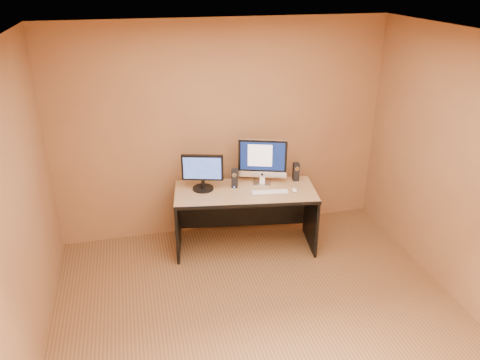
{
  "coord_description": "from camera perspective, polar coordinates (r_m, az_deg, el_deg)",
  "views": [
    {
      "loc": [
        -1.04,
        -3.24,
        3.09
      ],
      "look_at": [
        0.07,
        1.35,
        0.94
      ],
      "focal_mm": 35.0,
      "sensor_mm": 36.0,
      "label": 1
    }
  ],
  "objects": [
    {
      "name": "ceiling",
      "position": [
        3.43,
        4.38,
        16.28
      ],
      "size": [
        4.0,
        4.0,
        0.0
      ],
      "primitive_type": "plane",
      "color": "white",
      "rests_on": "walls"
    },
    {
      "name": "second_monitor",
      "position": [
        5.34,
        -4.59,
        0.93
      ],
      "size": [
        0.53,
        0.36,
        0.42
      ],
      "primitive_type": null,
      "rotation": [
        0.0,
        0.0,
        -0.27
      ],
      "color": "black",
      "rests_on": "desk"
    },
    {
      "name": "cable_b",
      "position": [
        5.66,
        1.78,
        0.13
      ],
      "size": [
        0.08,
        0.17,
        0.01
      ],
      "primitive_type": "cylinder",
      "rotation": [
        1.57,
        0.0,
        -0.41
      ],
      "color": "black",
      "rests_on": "desk"
    },
    {
      "name": "floor",
      "position": [
        4.59,
        3.3,
        -17.78
      ],
      "size": [
        4.0,
        4.0,
        0.0
      ],
      "primitive_type": "plane",
      "color": "brown",
      "rests_on": "ground"
    },
    {
      "name": "cable_a",
      "position": [
        5.67,
        2.92,
        0.15
      ],
      "size": [
        0.07,
        0.22,
        0.01
      ],
      "primitive_type": "cylinder",
      "rotation": [
        1.57,
        0.0,
        0.27
      ],
      "color": "black",
      "rests_on": "desk"
    },
    {
      "name": "desk",
      "position": [
        5.55,
        0.63,
        -4.78
      ],
      "size": [
        1.7,
        0.94,
        0.75
      ],
      "primitive_type": null,
      "rotation": [
        0.0,
        0.0,
        -0.15
      ],
      "color": "tan",
      "rests_on": "ground"
    },
    {
      "name": "keyboard",
      "position": [
        5.33,
        3.7,
        -1.5
      ],
      "size": [
        0.45,
        0.17,
        0.02
      ],
      "primitive_type": "cube",
      "rotation": [
        0.0,
        0.0,
        -0.13
      ],
      "color": "silver",
      "rests_on": "desk"
    },
    {
      "name": "speaker_right",
      "position": [
        5.63,
        6.84,
        1.0
      ],
      "size": [
        0.07,
        0.08,
        0.22
      ],
      "primitive_type": null,
      "rotation": [
        0.0,
        0.0,
        -0.06
      ],
      "color": "black",
      "rests_on": "desk"
    },
    {
      "name": "speaker_left",
      "position": [
        5.42,
        -0.66,
        0.22
      ],
      "size": [
        0.09,
        0.09,
        0.22
      ],
      "primitive_type": null,
      "rotation": [
        0.0,
        0.0,
        -0.34
      ],
      "color": "black",
      "rests_on": "desk"
    },
    {
      "name": "imac",
      "position": [
        5.45,
        2.75,
        2.23
      ],
      "size": [
        0.61,
        0.39,
        0.55
      ],
      "primitive_type": null,
      "rotation": [
        0.0,
        0.0,
        -0.33
      ],
      "color": "silver",
      "rests_on": "desk"
    },
    {
      "name": "mouse",
      "position": [
        5.38,
        6.65,
        -1.22
      ],
      "size": [
        0.06,
        0.11,
        0.04
      ],
      "primitive_type": "ellipsoid",
      "rotation": [
        0.0,
        0.0,
        -0.06
      ],
      "color": "white",
      "rests_on": "desk"
    },
    {
      "name": "walls",
      "position": [
        3.84,
        3.77,
        -3.28
      ],
      "size": [
        4.0,
        4.0,
        2.6
      ],
      "primitive_type": null,
      "color": "#96673C",
      "rests_on": "ground"
    }
  ]
}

